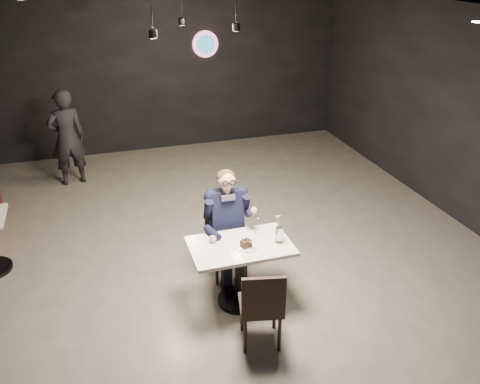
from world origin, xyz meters
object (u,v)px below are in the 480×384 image
object	(u,v)px
chair_far	(227,242)
passerby	(67,138)
chair_near	(261,304)
sundae_glass	(279,235)
main_table	(240,274)
seated_man	(226,223)

from	to	relation	value
chair_far	passerby	bearing A→B (deg)	117.18
passerby	chair_near	bearing A→B (deg)	99.87
sundae_glass	main_table	bearing A→B (deg)	170.14
chair_far	sundae_glass	xyz separation A→B (m)	(0.42, -0.62, 0.38)
chair_far	sundae_glass	bearing A→B (deg)	-56.19
chair_near	passerby	distance (m)	4.99
chair_far	sundae_glass	size ratio (longest dim) A/B	5.12
main_table	chair_near	bearing A→B (deg)	-90.00
chair_near	seated_man	bearing A→B (deg)	102.53
seated_man	passerby	distance (m)	3.86
seated_man	sundae_glass	distance (m)	0.76
passerby	main_table	bearing A→B (deg)	103.01
main_table	passerby	size ratio (longest dim) A/B	0.68
chair_near	passerby	world-z (taller)	passerby
seated_man	main_table	bearing A→B (deg)	-90.00
sundae_glass	seated_man	bearing A→B (deg)	123.81
chair_near	passerby	size ratio (longest dim) A/B	0.57
passerby	chair_far	bearing A→B (deg)	106.32
main_table	seated_man	size ratio (longest dim) A/B	0.76
chair_far	seated_man	bearing A→B (deg)	135.00
main_table	seated_man	bearing A→B (deg)	90.00
main_table	seated_man	distance (m)	0.65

